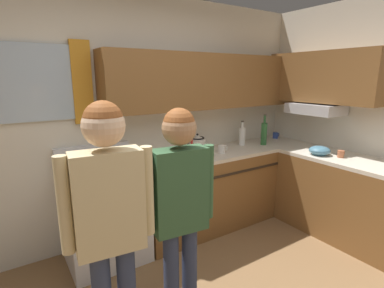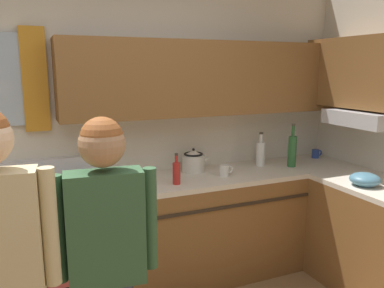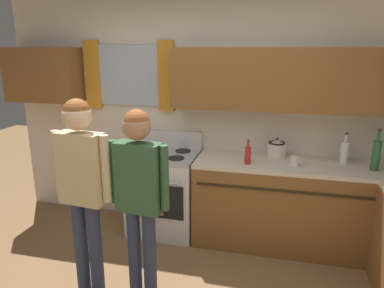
{
  "view_description": "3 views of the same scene",
  "coord_description": "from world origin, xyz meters",
  "views": [
    {
      "loc": [
        -1.1,
        -1.1,
        1.76
      ],
      "look_at": [
        0.2,
        0.88,
        1.22
      ],
      "focal_mm": 27.59,
      "sensor_mm": 36.0,
      "label": 1
    },
    {
      "loc": [
        -0.51,
        -1.32,
        1.79
      ],
      "look_at": [
        0.33,
        0.61,
        1.38
      ],
      "focal_mm": 36.38,
      "sensor_mm": 36.0,
      "label": 2
    },
    {
      "loc": [
        0.79,
        -1.95,
        2.0
      ],
      "look_at": [
        0.07,
        1.0,
        1.18
      ],
      "focal_mm": 33.14,
      "sensor_mm": 36.0,
      "label": 3
    }
  ],
  "objects": [
    {
      "name": "kitchen_counter_run",
      "position": [
        1.46,
        1.18,
        0.45
      ],
      "size": [
        2.29,
        1.97,
        0.9
      ],
      "color": "brown",
      "rests_on": "ground"
    },
    {
      "name": "mug_cobalt_blue",
      "position": [
        2.15,
        1.69,
        0.94
      ],
      "size": [
        0.11,
        0.07,
        0.08
      ],
      "color": "#2D479E",
      "rests_on": "kitchen_counter_run"
    },
    {
      "name": "bottle_milk_white",
      "position": [
        1.46,
        1.64,
        1.02
      ],
      "size": [
        0.08,
        0.08,
        0.31
      ],
      "color": "white",
      "rests_on": "kitchen_counter_run"
    },
    {
      "name": "back_wall_unit",
      "position": [
        0.09,
        1.82,
        1.45
      ],
      "size": [
        4.6,
        0.42,
        2.6
      ],
      "color": "silver",
      "rests_on": "ground"
    },
    {
      "name": "stovetop_kettle",
      "position": [
        0.81,
        1.7,
        1.0
      ],
      "size": [
        0.27,
        0.2,
        0.21
      ],
      "color": "silver",
      "rests_on": "kitchen_counter_run"
    },
    {
      "name": "stove_oven",
      "position": [
        -0.37,
        1.54,
        0.47
      ],
      "size": [
        0.72,
        0.67,
        1.1
      ],
      "color": "silver",
      "rests_on": "ground"
    },
    {
      "name": "bottle_wine_green",
      "position": [
        1.71,
        1.5,
        1.05
      ],
      "size": [
        0.08,
        0.08,
        0.39
      ],
      "color": "#2D6633",
      "rests_on": "kitchen_counter_run"
    },
    {
      "name": "bottle_sauce_red",
      "position": [
        0.54,
        1.41,
        0.99
      ],
      "size": [
        0.06,
        0.06,
        0.25
      ],
      "color": "red",
      "rests_on": "kitchen_counter_run"
    },
    {
      "name": "mixing_bowl",
      "position": [
        1.85,
        0.79,
        0.95
      ],
      "size": [
        0.23,
        0.23,
        0.1
      ],
      "color": "teal",
      "rests_on": "kitchen_counter_run"
    },
    {
      "name": "adult_in_plaid",
      "position": [
        -0.2,
        0.42,
        0.99
      ],
      "size": [
        0.49,
        0.21,
        1.58
      ],
      "color": "#2D3856",
      "rests_on": "ground"
    },
    {
      "name": "mug_ceramic_white",
      "position": [
        0.99,
        1.46,
        0.95
      ],
      "size": [
        0.13,
        0.08,
        0.09
      ],
      "color": "white",
      "rests_on": "kitchen_counter_run"
    }
  ]
}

